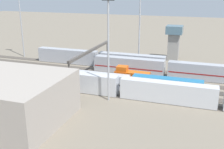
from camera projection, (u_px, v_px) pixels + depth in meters
ground_plane at (98, 77)px, 85.02m from camera, size 400.00×400.00×0.00m
track_bed_0 at (111, 67)px, 96.28m from camera, size 140.00×2.80×0.12m
track_bed_1 at (107, 71)px, 91.77m from camera, size 140.00×2.80×0.12m
track_bed_2 at (101, 75)px, 87.25m from camera, size 140.00×2.80×0.12m
track_bed_3 at (95, 80)px, 82.74m from camera, size 140.00×2.80×0.12m
track_bed_4 at (89, 85)px, 78.23m from camera, size 140.00×2.80×0.12m
track_bed_5 at (81, 91)px, 73.72m from camera, size 140.00×2.80×0.12m
train_on_track_5 at (167, 92)px, 65.96m from camera, size 71.40×3.00×5.00m
train_on_track_4 at (46, 74)px, 81.90m from camera, size 90.60×3.06×4.40m
train_on_track_3 at (131, 77)px, 78.70m from camera, size 10.00×3.00×5.00m
train_on_track_0 at (98, 59)px, 97.00m from camera, size 47.20×3.00×5.00m
train_on_track_1 at (166, 69)px, 84.98m from camera, size 47.20×3.06×5.00m
light_mast_0 at (20, 12)px, 105.46m from camera, size 2.80×0.70×27.44m
light_mast_1 at (108, 35)px, 63.11m from camera, size 2.80×0.70×25.09m
light_mast_2 at (140, 12)px, 91.17m from camera, size 2.80×0.70×30.14m
signal_gantry at (91, 53)px, 83.42m from camera, size 0.70×30.00×8.80m
control_tower at (174, 40)px, 103.66m from camera, size 6.00×6.00×13.07m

